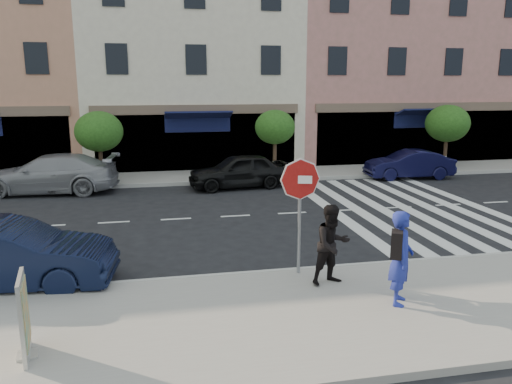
% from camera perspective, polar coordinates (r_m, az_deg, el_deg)
% --- Properties ---
extents(ground, '(120.00, 120.00, 0.00)m').
position_cam_1_polar(ground, '(13.25, 0.37, -7.23)').
color(ground, black).
rests_on(ground, ground).
extents(sidewalk_near, '(60.00, 4.50, 0.15)m').
position_cam_1_polar(sidewalk_near, '(9.86, 4.95, -14.02)').
color(sidewalk_near, gray).
rests_on(sidewalk_near, ground).
extents(sidewalk_far, '(60.00, 3.00, 0.15)m').
position_cam_1_polar(sidewalk_far, '(23.76, -5.03, 1.79)').
color(sidewalk_far, gray).
rests_on(sidewalk_far, ground).
extents(building_centre, '(11.00, 9.00, 11.00)m').
position_cam_1_polar(building_centre, '(29.30, -7.61, 14.41)').
color(building_centre, beige).
rests_on(building_centre, ground).
extents(building_east_mid, '(13.00, 9.00, 13.00)m').
position_cam_1_polar(building_east_mid, '(32.47, 14.84, 15.68)').
color(building_east_mid, tan).
rests_on(building_east_mid, ground).
extents(street_tree_wb, '(2.10, 2.10, 3.06)m').
position_cam_1_polar(street_tree_wb, '(23.24, -17.51, 6.58)').
color(street_tree_wb, '#473323').
rests_on(street_tree_wb, sidewalk_far).
extents(street_tree_c, '(1.90, 1.90, 3.04)m').
position_cam_1_polar(street_tree_c, '(23.76, 2.18, 7.39)').
color(street_tree_c, '#473323').
rests_on(street_tree_c, sidewalk_far).
extents(street_tree_ea, '(2.20, 2.20, 3.19)m').
position_cam_1_polar(street_tree_ea, '(27.30, 21.04, 7.31)').
color(street_tree_ea, '#473323').
rests_on(street_tree_ea, sidewalk_far).
extents(stop_sign, '(0.91, 0.31, 2.68)m').
position_cam_1_polar(stop_sign, '(11.15, 5.06, 0.09)').
color(stop_sign, gray).
rests_on(stop_sign, sidewalk_near).
extents(photographer, '(0.72, 0.82, 1.89)m').
position_cam_1_polar(photographer, '(10.25, 16.26, -7.24)').
color(photographer, navy).
rests_on(photographer, sidewalk_near).
extents(walker, '(1.00, 0.87, 1.77)m').
position_cam_1_polar(walker, '(10.93, 8.71, -5.97)').
color(walker, black).
rests_on(walker, sidewalk_near).
extents(poster_board, '(0.36, 0.89, 1.37)m').
position_cam_1_polar(poster_board, '(8.93, -24.96, -12.94)').
color(poster_board, beige).
rests_on(poster_board, sidewalk_near).
extents(car_near_mid, '(4.73, 2.07, 1.51)m').
position_cam_1_polar(car_near_mid, '(12.26, -26.65, -6.51)').
color(car_near_mid, black).
rests_on(car_near_mid, ground).
extents(car_far_left, '(5.65, 2.78, 1.58)m').
position_cam_1_polar(car_far_left, '(22.05, -22.54, 1.93)').
color(car_far_left, gray).
rests_on(car_far_left, ground).
extents(car_far_mid, '(4.49, 2.23, 1.47)m').
position_cam_1_polar(car_far_mid, '(21.42, -1.97, 2.45)').
color(car_far_mid, black).
rests_on(car_far_mid, ground).
extents(car_far_right, '(4.15, 1.71, 1.34)m').
position_cam_1_polar(car_far_right, '(24.58, 17.09, 3.05)').
color(car_far_right, black).
rests_on(car_far_right, ground).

